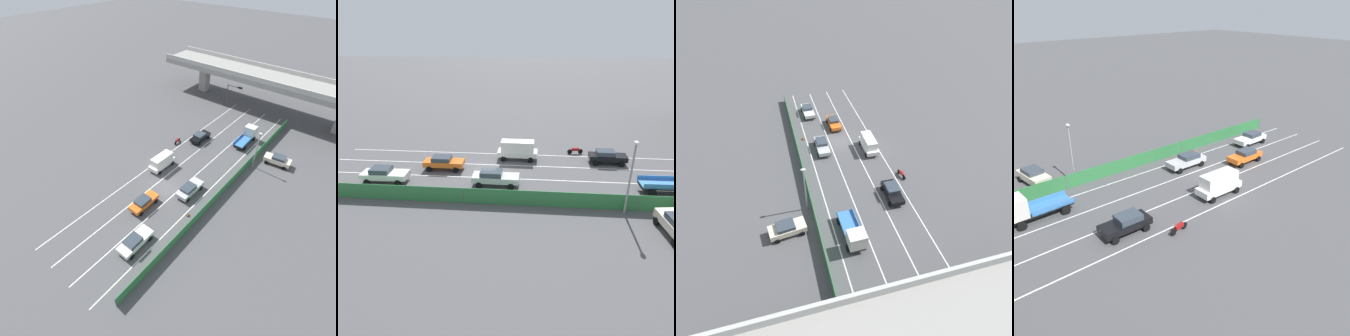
{
  "view_description": "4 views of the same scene",
  "coord_description": "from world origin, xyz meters",
  "views": [
    {
      "loc": [
        17.95,
        -20.96,
        27.39
      ],
      "look_at": [
        -1.31,
        2.05,
        1.94
      ],
      "focal_mm": 27.6,
      "sensor_mm": 36.0,
      "label": 1
    },
    {
      "loc": [
        31.01,
        5.04,
        14.34
      ],
      "look_at": [
        2.29,
        2.5,
        1.45
      ],
      "focal_mm": 33.3,
      "sensor_mm": 36.0,
      "label": 2
    },
    {
      "loc": [
        9.87,
        38.78,
        28.02
      ],
      "look_at": [
        1.6,
        8.33,
        1.47
      ],
      "focal_mm": 32.17,
      "sensor_mm": 36.0,
      "label": 3
    },
    {
      "loc": [
        -25.96,
        26.95,
        17.51
      ],
      "look_at": [
        0.82,
        4.25,
        1.56
      ],
      "focal_mm": 39.85,
      "sensor_mm": 36.0,
      "label": 4
    }
  ],
  "objects": [
    {
      "name": "ground_plane",
      "position": [
        0.0,
        0.0,
        0.0
      ],
      "size": [
        300.0,
        300.0,
        0.0
      ],
      "primitive_type": "plane",
      "color": "#4C4C4F"
    },
    {
      "name": "lane_line_left_edge",
      "position": [
        -5.22,
        6.68,
        0.0
      ],
      "size": [
        0.14,
        49.36,
        0.01
      ],
      "primitive_type": "cube",
      "color": "silver",
      "rests_on": "ground"
    },
    {
      "name": "lane_line_mid_left",
      "position": [
        -1.74,
        6.68,
        0.0
      ],
      "size": [
        0.14,
        49.36,
        0.01
      ],
      "primitive_type": "cube",
      "color": "silver",
      "rests_on": "ground"
    },
    {
      "name": "lane_line_mid_right",
      "position": [
        1.74,
        6.68,
        0.0
      ],
      "size": [
        0.14,
        49.36,
        0.01
      ],
      "primitive_type": "cube",
      "color": "silver",
      "rests_on": "ground"
    },
    {
      "name": "lane_line_right_edge",
      "position": [
        5.22,
        6.68,
        0.0
      ],
      "size": [
        0.14,
        49.36,
        0.01
      ],
      "primitive_type": "cube",
      "color": "silver",
      "rests_on": "ground"
    },
    {
      "name": "green_fence",
      "position": [
        7.06,
        6.68,
        0.75
      ],
      "size": [
        0.1,
        45.46,
        1.5
      ],
      "color": "#2D753D",
      "rests_on": "ground"
    },
    {
      "name": "car_hatchback_white",
      "position": [
        3.5,
        -9.85,
        0.86
      ],
      "size": [
        2.12,
        4.7,
        1.54
      ],
      "color": "silver",
      "rests_on": "ground"
    },
    {
      "name": "car_taxi_orange",
      "position": [
        -0.06,
        -4.67,
        0.86
      ],
      "size": [
        1.96,
        4.39,
        1.51
      ],
      "color": "orange",
      "rests_on": "ground"
    },
    {
      "name": "car_sedan_black",
      "position": [
        -3.35,
        13.77,
        0.89
      ],
      "size": [
        2.1,
        4.3,
        1.58
      ],
      "color": "black",
      "rests_on": "ground"
    },
    {
      "name": "car_van_white",
      "position": [
        -3.67,
        3.36,
        1.29
      ],
      "size": [
        2.07,
        4.73,
        2.3
      ],
      "color": "silver",
      "rests_on": "ground"
    },
    {
      "name": "car_sedan_silver",
      "position": [
        3.28,
        1.46,
        0.88
      ],
      "size": [
        2.04,
        4.67,
        1.55
      ],
      "color": "#B7BABC",
      "rests_on": "ground"
    },
    {
      "name": "flatbed_truck_blue",
      "position": [
        3.45,
        19.39,
        1.34
      ],
      "size": [
        2.31,
        5.73,
        2.63
      ],
      "color": "black",
      "rests_on": "ground"
    },
    {
      "name": "motorcycle",
      "position": [
        -6.14,
        10.47,
        0.46
      ],
      "size": [
        0.6,
        1.94,
        0.93
      ],
      "color": "black",
      "rests_on": "ground"
    },
    {
      "name": "parked_sedan_cream",
      "position": [
        10.43,
        16.23,
        0.92
      ],
      "size": [
        4.39,
        2.44,
        1.62
      ],
      "color": "beige",
      "rests_on": "ground"
    },
    {
      "name": "street_lamp",
      "position": [
        7.62,
        13.05,
        4.0
      ],
      "size": [
        0.6,
        0.36,
        6.51
      ],
      "color": "gray",
      "rests_on": "ground"
    },
    {
      "name": "traffic_cone",
      "position": [
        5.67,
        -2.09,
        0.29
      ],
      "size": [
        0.47,
        0.47,
        0.62
      ],
      "color": "orange",
      "rests_on": "ground"
    }
  ]
}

